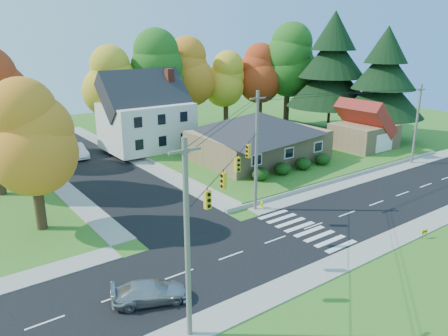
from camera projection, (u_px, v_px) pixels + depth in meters
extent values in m
plane|color=#3D7923|center=(313.00, 226.00, 33.71)|extent=(120.00, 120.00, 0.00)
cube|color=black|center=(313.00, 226.00, 33.71)|extent=(90.00, 8.00, 0.02)
cube|color=black|center=(92.00, 166.00, 49.22)|extent=(8.00, 44.00, 0.02)
cube|color=#9C9A90|center=(270.00, 206.00, 37.55)|extent=(90.00, 2.00, 0.08)
cube|color=#9C9A90|center=(368.00, 250.00, 29.85)|extent=(90.00, 2.00, 0.08)
cube|color=#3D7923|center=(262.00, 145.00, 57.18)|extent=(30.00, 30.00, 0.50)
cube|color=tan|center=(258.00, 145.00, 49.95)|extent=(14.00, 10.00, 3.20)
pyramid|color=#26262B|center=(259.00, 121.00, 49.16)|extent=(14.60, 10.60, 2.20)
cube|color=silver|center=(147.00, 126.00, 54.32)|extent=(10.00, 8.00, 5.60)
pyramid|color=#26262B|center=(145.00, 93.00, 53.15)|extent=(10.40, 8.40, 2.40)
cube|color=brown|center=(171.00, 107.00, 55.72)|extent=(0.90, 0.90, 9.60)
cube|color=tan|center=(363.00, 136.00, 54.82)|extent=(7.00, 6.00, 3.00)
pyramid|color=maroon|center=(365.00, 118.00, 54.14)|extent=(7.30, 6.30, 1.60)
cube|color=silver|center=(384.00, 143.00, 52.56)|extent=(3.20, 0.10, 2.20)
ellipsoid|color=#163A10|center=(260.00, 174.00, 42.63)|extent=(1.70, 1.70, 1.27)
ellipsoid|color=#163A10|center=(283.00, 168.00, 44.32)|extent=(1.70, 1.70, 1.27)
ellipsoid|color=#163A10|center=(303.00, 164.00, 46.02)|extent=(1.70, 1.70, 1.27)
ellipsoid|color=#163A10|center=(323.00, 159.00, 47.72)|extent=(1.70, 1.70, 1.27)
cylinder|color=#666059|center=(187.00, 243.00, 20.03)|extent=(0.26, 0.26, 10.00)
cube|color=#666059|center=(185.00, 151.00, 18.74)|extent=(1.60, 0.12, 0.12)
cylinder|color=#666059|center=(256.00, 153.00, 35.40)|extent=(0.26, 0.26, 10.00)
cube|color=#666059|center=(258.00, 98.00, 34.11)|extent=(1.60, 0.12, 0.12)
cylinder|color=#666059|center=(416.00, 125.00, 48.85)|extent=(0.26, 0.26, 9.00)
cube|color=#666059|center=(421.00, 90.00, 47.70)|extent=(1.60, 0.12, 0.12)
cube|color=gold|center=(208.00, 200.00, 22.71)|extent=(0.34, 0.26, 1.00)
cube|color=gold|center=(224.00, 181.00, 25.67)|extent=(0.26, 0.34, 1.00)
cube|color=gold|center=(237.00, 164.00, 28.85)|extent=(0.34, 0.26, 1.00)
cube|color=gold|center=(248.00, 151.00, 32.17)|extent=(0.26, 0.34, 1.00)
cylinder|color=black|center=(232.00, 161.00, 27.25)|extent=(13.02, 10.43, 0.04)
cylinder|color=#3F2A19|center=(112.00, 121.00, 57.84)|extent=(0.80, 0.80, 5.40)
sphere|color=gold|center=(110.00, 91.00, 56.70)|extent=(6.72, 6.72, 6.72)
sphere|color=gold|center=(109.00, 78.00, 56.21)|extent=(5.91, 5.91, 5.91)
sphere|color=gold|center=(108.00, 65.00, 55.71)|extent=(5.11, 5.11, 5.11)
cylinder|color=#3F2A19|center=(156.00, 114.00, 60.34)|extent=(0.86, 0.86, 6.30)
sphere|color=#26651C|center=(155.00, 81.00, 59.00)|extent=(7.84, 7.84, 7.84)
sphere|color=#26651C|center=(154.00, 66.00, 58.43)|extent=(6.90, 6.90, 6.90)
sphere|color=#26651C|center=(153.00, 51.00, 57.85)|extent=(5.96, 5.96, 5.96)
cylinder|color=#3F2A19|center=(189.00, 110.00, 64.57)|extent=(0.83, 0.83, 5.85)
sphere|color=orange|center=(189.00, 81.00, 63.33)|extent=(7.28, 7.28, 7.28)
sphere|color=orange|center=(188.00, 69.00, 62.79)|extent=(6.41, 6.41, 6.41)
sphere|color=orange|center=(188.00, 56.00, 62.26)|extent=(5.53, 5.53, 5.53)
cylinder|color=#3F2A19|center=(226.00, 110.00, 67.32)|extent=(0.77, 0.77, 4.95)
sphere|color=gold|center=(226.00, 87.00, 66.27)|extent=(6.16, 6.16, 6.16)
sphere|color=gold|center=(226.00, 77.00, 65.82)|extent=(5.42, 5.42, 5.42)
sphere|color=gold|center=(226.00, 66.00, 65.37)|extent=(4.68, 4.68, 4.68)
cylinder|color=#3F2A19|center=(260.00, 106.00, 69.88)|extent=(0.80, 0.80, 5.40)
sphere|color=#AB3515|center=(260.00, 81.00, 68.74)|extent=(6.72, 6.72, 6.72)
sphere|color=#AB3515|center=(260.00, 70.00, 68.24)|extent=(5.91, 5.91, 5.91)
sphere|color=#AB3515|center=(261.00, 59.00, 67.75)|extent=(5.11, 5.11, 5.11)
cylinder|color=#3F2A19|center=(287.00, 101.00, 70.40)|extent=(0.89, 0.89, 6.75)
sphere|color=#26651C|center=(288.00, 70.00, 68.97)|extent=(8.40, 8.40, 8.40)
sphere|color=#26651C|center=(289.00, 57.00, 68.36)|extent=(7.39, 7.39, 7.39)
sphere|color=#26651C|center=(289.00, 43.00, 67.74)|extent=(6.38, 6.38, 6.38)
cylinder|color=#3F2A19|center=(328.00, 120.00, 65.37)|extent=(0.40, 0.40, 2.88)
cone|color=black|center=(331.00, 83.00, 63.78)|extent=(12.80, 12.80, 6.72)
cone|color=black|center=(333.00, 56.00, 62.65)|extent=(9.60, 9.60, 6.08)
cone|color=black|center=(335.00, 30.00, 61.62)|extent=(6.40, 6.40, 5.44)
cylinder|color=#3F2A19|center=(378.00, 129.00, 59.83)|extent=(0.40, 0.40, 2.52)
cone|color=black|center=(382.00, 94.00, 58.43)|extent=(11.20, 11.20, 5.88)
cone|color=black|center=(385.00, 69.00, 57.44)|extent=(8.40, 8.40, 5.32)
cone|color=black|center=(387.00, 44.00, 56.54)|extent=(5.60, 5.60, 4.76)
cylinder|color=#3F2A19|center=(39.00, 198.00, 32.62)|extent=(0.77, 0.77, 4.95)
sphere|color=orange|center=(32.00, 152.00, 31.57)|extent=(6.16, 6.16, 6.16)
sphere|color=orange|center=(30.00, 131.00, 31.12)|extent=(5.42, 5.42, 5.42)
sphere|color=orange|center=(27.00, 109.00, 30.66)|extent=(4.68, 4.68, 4.68)
imported|color=#AEADB2|center=(150.00, 292.00, 23.97)|extent=(4.54, 3.12, 1.22)
imported|color=white|center=(77.00, 151.00, 52.25)|extent=(1.87, 4.95, 1.61)
cylinder|color=#FCFE00|center=(262.00, 208.00, 37.12)|extent=(0.31, 0.31, 0.09)
cylinder|color=#FCFE00|center=(262.00, 205.00, 37.05)|extent=(0.20, 0.20, 0.47)
sphere|color=#FCFE00|center=(262.00, 202.00, 36.97)|extent=(0.22, 0.22, 0.22)
cylinder|color=#FCFE00|center=(262.00, 204.00, 37.02)|extent=(0.39, 0.12, 0.10)
cylinder|color=black|center=(423.00, 236.00, 31.55)|extent=(0.02, 0.02, 0.46)
cylinder|color=black|center=(426.00, 234.00, 31.78)|extent=(0.02, 0.02, 0.46)
cube|color=#FFF713|center=(425.00, 232.00, 31.59)|extent=(0.55, 0.16, 0.37)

